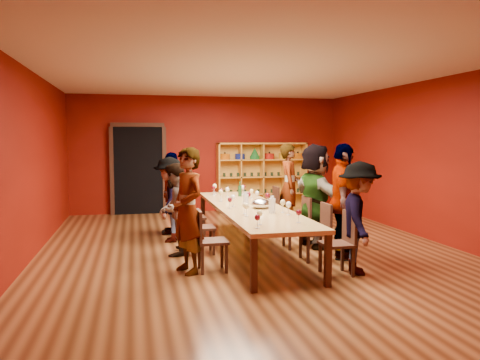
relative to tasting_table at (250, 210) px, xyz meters
name	(u,v)px	position (x,y,z in m)	size (l,w,h in m)	color
room_shell	(250,162)	(0.00, 0.00, 0.80)	(7.10, 9.10, 3.04)	#502B15
tasting_table	(250,210)	(0.00, 0.00, 0.00)	(1.10, 4.50, 0.75)	tan
doorway	(138,170)	(-1.80, 4.43, 0.42)	(1.40, 0.17, 2.30)	black
shelving_unit	(261,173)	(1.40, 4.32, 0.28)	(2.40, 0.40, 1.80)	gold
chair_person_left_1	(207,237)	(-0.91, -1.11, -0.20)	(0.42, 0.42, 0.89)	black
person_left_1	(188,211)	(-1.18, -1.11, 0.19)	(0.65, 0.47, 1.78)	pink
chair_person_left_2	(197,224)	(-0.91, -0.05, -0.20)	(0.42, 0.42, 0.89)	black
person_left_2	(174,209)	(-1.28, -0.05, 0.05)	(0.73, 0.40, 1.50)	#4E4F54
chair_person_left_3	(190,214)	(-0.91, 0.99, -0.20)	(0.42, 0.42, 0.89)	black
person_left_3	(170,199)	(-1.27, 0.99, 0.08)	(1.01, 0.42, 1.57)	pink
chair_person_left_4	(186,209)	(-0.91, 1.69, -0.20)	(0.42, 0.42, 0.89)	black
person_left_4	(172,193)	(-1.17, 1.69, 0.12)	(0.96, 0.44, 1.64)	pink
chair_person_right_0	(342,239)	(0.91, -1.68, -0.20)	(0.42, 0.42, 0.89)	black
person_right_0	(359,218)	(1.16, -1.68, 0.09)	(1.02, 0.42, 1.58)	tan
chair_person_right_1	(319,229)	(0.91, -0.87, -0.20)	(0.42, 0.42, 0.89)	black
person_right_1	(343,201)	(1.29, -0.87, 0.21)	(1.07, 0.49, 1.83)	#46464A
chair_person_right_2	(300,219)	(0.91, -0.01, -0.20)	(0.42, 0.42, 0.89)	black
person_right_2	(316,196)	(1.19, -0.01, 0.21)	(1.68, 0.48, 1.82)	#5F94C4
chair_person_right_4	(271,205)	(0.91, 1.80, -0.20)	(0.42, 0.42, 0.89)	black
person_right_4	(289,186)	(1.32, 1.80, 0.20)	(0.65, 0.48, 1.79)	#C38289
wine_glass_0	(230,200)	(-0.37, -0.11, 0.18)	(0.07, 0.07, 0.18)	silver
wine_glass_1	(233,198)	(-0.27, 0.08, 0.20)	(0.08, 0.08, 0.20)	silver
wine_glass_2	(214,188)	(-0.33, 1.72, 0.19)	(0.08, 0.08, 0.20)	silver
wine_glass_3	(283,203)	(0.34, -0.75, 0.20)	(0.08, 0.08, 0.21)	silver
wine_glass_4	(299,213)	(0.28, -1.65, 0.18)	(0.07, 0.07, 0.18)	silver
wine_glass_5	(221,193)	(-0.36, 0.77, 0.21)	(0.09, 0.09, 0.22)	silver
wine_glass_6	(245,206)	(-0.27, -0.76, 0.18)	(0.07, 0.07, 0.18)	silver
wine_glass_7	(248,195)	(0.06, 0.36, 0.21)	(0.09, 0.09, 0.21)	silver
wine_glass_8	(257,193)	(0.34, 0.78, 0.18)	(0.07, 0.07, 0.18)	silver
wine_glass_9	(215,187)	(-0.28, 1.87, 0.21)	(0.09, 0.09, 0.22)	silver
wine_glass_10	(244,187)	(0.33, 1.85, 0.19)	(0.08, 0.08, 0.19)	silver
wine_glass_11	(242,188)	(0.26, 1.68, 0.19)	(0.08, 0.08, 0.19)	silver
wine_glass_12	(267,196)	(0.36, 0.16, 0.20)	(0.08, 0.08, 0.21)	silver
wine_glass_13	(252,192)	(0.30, 1.05, 0.19)	(0.07, 0.07, 0.19)	silver
wine_glass_14	(257,218)	(-0.38, -1.91, 0.18)	(0.07, 0.07, 0.18)	silver
wine_glass_15	(246,207)	(-0.29, -0.96, 0.19)	(0.08, 0.08, 0.20)	silver
wine_glass_16	(221,191)	(-0.30, 1.03, 0.20)	(0.08, 0.08, 0.21)	silver
wine_glass_17	(227,190)	(-0.11, 1.40, 0.19)	(0.08, 0.08, 0.19)	silver
wine_glass_18	(260,214)	(-0.29, -1.69, 0.20)	(0.08, 0.08, 0.20)	silver
wine_glass_19	(289,205)	(0.36, -0.99, 0.20)	(0.08, 0.08, 0.21)	silver
spittoon_bowl	(261,204)	(0.13, -0.23, 0.13)	(0.32, 0.32, 0.17)	silver
carafe_a	(246,200)	(-0.07, -0.01, 0.16)	(0.11, 0.11, 0.25)	silver
carafe_b	(272,205)	(0.17, -0.75, 0.17)	(0.11, 0.11, 0.27)	silver
wine_bottle	(240,191)	(0.15, 1.43, 0.17)	(0.08, 0.08, 0.30)	#153B1A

